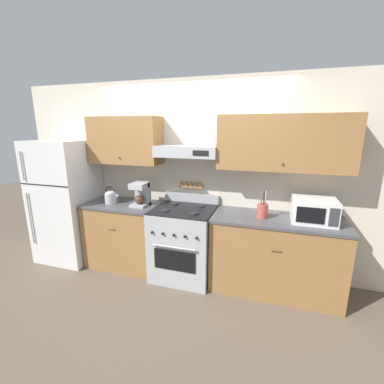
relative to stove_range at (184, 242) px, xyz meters
The scene contains 10 objects.
ground_plane 0.55m from the stove_range, 90.00° to the right, with size 16.00×16.00×0.00m, color brown.
wall_back 1.02m from the stove_range, 72.56° to the left, with size 5.20×0.46×2.55m.
counter_left 0.90m from the stove_range, behind, with size 1.02×0.65×0.92m.
counter_right 1.14m from the stove_range, ahead, with size 1.50×0.65×0.92m.
stove_range is the anchor object (origin of this frame).
refrigerator 1.87m from the stove_range, behind, with size 0.80×0.74×1.76m.
tea_kettle 1.20m from the stove_range, behind, with size 0.22×0.17×0.24m.
coffee_maker 0.86m from the stove_range, behind, with size 0.20×0.26×0.31m.
microwave 1.61m from the stove_range, ahead, with size 0.46×0.37×0.26m.
utensil_crock 1.10m from the stove_range, ahead, with size 0.13×0.13×0.31m.
Camera 1 is at (1.03, -2.64, 1.92)m, focal length 24.00 mm.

